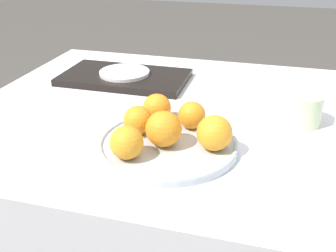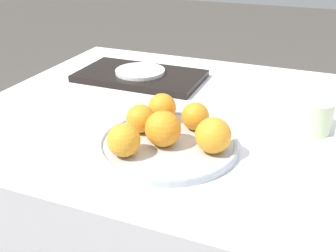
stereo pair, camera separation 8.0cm
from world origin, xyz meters
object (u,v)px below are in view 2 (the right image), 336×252
orange_2 (213,135)px  serving_tray (140,76)px  cup_1 (312,116)px  orange_1 (163,129)px  orange_4 (195,116)px  orange_5 (162,107)px  fruit_platter (168,144)px  orange_0 (124,140)px  side_plate (140,71)px  orange_3 (140,119)px

orange_2 → serving_tray: (-0.33, 0.36, -0.04)m
cup_1 → orange_1: bearing=-143.1°
orange_4 → orange_5: 0.09m
fruit_platter → orange_1: bearing=-111.6°
orange_0 → serving_tray: (-0.17, 0.44, -0.03)m
fruit_platter → orange_4: bearing=67.8°
orange_1 → orange_4: 0.10m
serving_tray → side_plate: 0.01m
orange_0 → side_plate: 0.47m
orange_1 → orange_3: (-0.07, 0.04, -0.01)m
orange_4 → cup_1: same height
orange_1 → cup_1: size_ratio=0.83×
serving_tray → orange_3: bearing=-64.4°
orange_3 → orange_1: bearing=-28.3°
fruit_platter → orange_5: bearing=119.2°
orange_4 → serving_tray: (-0.27, 0.28, -0.03)m
orange_4 → fruit_platter: bearing=-112.2°
orange_0 → cup_1: (0.33, 0.27, -0.01)m
cup_1 → serving_tray: bearing=161.8°
side_plate → cup_1: bearing=-18.2°
orange_1 → side_plate: size_ratio=0.49×
fruit_platter → orange_4: orange_4 is taller
fruit_platter → serving_tray: size_ratio=0.79×
orange_1 → orange_5: bearing=113.6°
fruit_platter → orange_5: (-0.05, 0.09, 0.04)m
side_plate → orange_1: bearing=-58.4°
orange_4 → serving_tray: bearing=133.8°
side_plate → orange_0: bearing=-68.3°
orange_0 → serving_tray: orange_0 is taller
orange_4 → orange_5: size_ratio=0.94×
serving_tray → cup_1: 0.53m
side_plate → serving_tray: bearing=90.0°
orange_2 → fruit_platter: bearing=178.9°
orange_2 → serving_tray: size_ratio=0.19×
orange_4 → cup_1: bearing=25.5°
orange_3 → serving_tray: orange_3 is taller
orange_2 → side_plate: (-0.33, 0.36, -0.02)m
orange_0 → orange_3: bearing=97.3°
orange_0 → cup_1: size_ratio=0.73×
orange_5 → cup_1: 0.34m
fruit_platter → orange_4: (0.03, 0.08, 0.03)m
fruit_platter → orange_5: 0.11m
orange_3 → serving_tray: bearing=115.6°
orange_3 → orange_4: (0.11, 0.06, -0.00)m
orange_5 → cup_1: orange_5 is taller
orange_0 → cup_1: bearing=39.5°
orange_0 → fruit_platter: bearing=53.0°
fruit_platter → orange_3: 0.08m
orange_2 → side_plate: bearing=132.5°
orange_4 → serving_tray: size_ratio=0.16×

